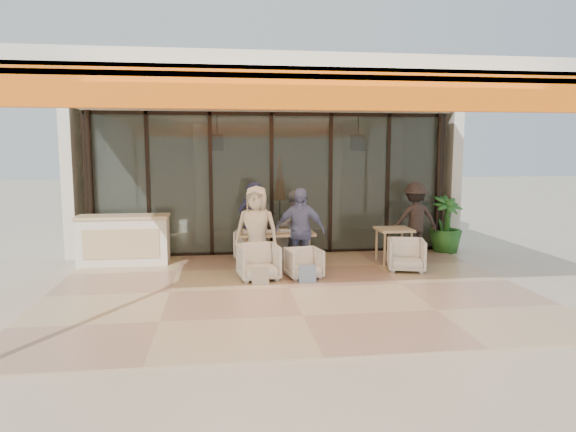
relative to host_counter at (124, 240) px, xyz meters
name	(u,v)px	position (x,y,z in m)	size (l,w,h in m)	color
ground	(289,289)	(3.13, -2.30, -0.53)	(70.00, 70.00, 0.00)	#C6B293
terrace_floor	(289,289)	(3.13, -2.30, -0.53)	(8.00, 6.00, 0.01)	tan
terrace_structure	(291,94)	(3.13, -2.56, 2.72)	(8.00, 6.00, 3.40)	silver
glass_storefront	(271,184)	(3.13, 0.70, 1.07)	(8.08, 0.10, 3.20)	#9EADA3
interior_block	(263,155)	(3.14, 3.02, 1.70)	(9.05, 3.62, 3.52)	silver
host_counter	(124,240)	(0.00, 0.00, 0.00)	(1.85, 0.65, 1.04)	silver
dining_table	(276,234)	(3.08, -0.63, 0.16)	(1.50, 0.90, 0.93)	#E1C589
chair_far_left	(252,242)	(2.67, 0.31, -0.17)	(0.70, 0.66, 0.72)	white
chair_far_right	(290,243)	(3.51, 0.31, -0.21)	(0.63, 0.59, 0.65)	white
chair_near_left	(259,260)	(2.67, -1.59, -0.17)	(0.71, 0.67, 0.73)	white
chair_near_right	(304,262)	(3.51, -1.59, -0.22)	(0.61, 0.57, 0.63)	white
diner_navy	(253,223)	(2.67, -0.19, 0.33)	(0.63, 0.41, 1.72)	#191D38
diner_grey	(293,227)	(3.51, -0.19, 0.23)	(0.74, 0.58, 1.52)	slate
diner_cream	(256,230)	(2.67, -1.09, 0.32)	(0.83, 0.54, 1.70)	beige
diner_periwinkle	(300,230)	(3.51, -1.09, 0.29)	(0.97, 0.40, 1.65)	#6772AC
tote_bag_cream	(260,276)	(2.67, -1.99, -0.36)	(0.30, 0.10, 0.34)	silver
tote_bag_blue	(307,275)	(3.51, -1.99, -0.36)	(0.30, 0.10, 0.34)	#99BFD8
side_table	(394,233)	(5.58, -0.55, 0.11)	(0.70, 0.70, 0.74)	#E1C589
side_chair	(406,254)	(5.58, -1.30, -0.17)	(0.69, 0.65, 0.71)	white
standing_woman	(415,219)	(6.31, 0.15, 0.30)	(1.07, 0.62, 1.66)	black
potted_palm	(446,224)	(7.17, 0.43, 0.14)	(0.75, 0.75, 1.33)	#1E5919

